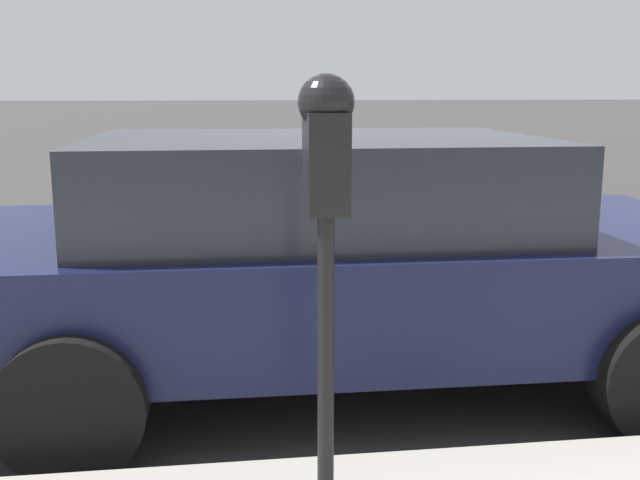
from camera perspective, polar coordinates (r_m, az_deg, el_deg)
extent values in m
plane|color=#3D3A3A|center=(5.39, 4.77, -6.29)|extent=(220.00, 220.00, 0.00)
cylinder|color=black|center=(2.69, 0.44, -9.27)|extent=(0.06, 0.06, 1.07)
cube|color=black|center=(2.52, 0.47, 5.84)|extent=(0.20, 0.14, 0.34)
sphere|color=black|center=(2.51, 0.47, 10.46)|extent=(0.19, 0.19, 0.19)
cube|color=gold|center=(2.63, 0.14, 5.15)|extent=(0.01, 0.11, 0.12)
cube|color=black|center=(2.62, 0.14, 7.73)|extent=(0.01, 0.10, 0.08)
cube|color=#14193D|center=(4.22, 2.04, -2.71)|extent=(1.98, 4.31, 0.58)
cube|color=#232833|center=(4.09, -0.29, 4.46)|extent=(1.73, 2.42, 0.49)
cylinder|color=black|center=(5.54, 14.12, -2.67)|extent=(0.23, 0.64, 0.64)
cylinder|color=black|center=(5.22, -14.35, -3.55)|extent=(0.23, 0.64, 0.64)
cylinder|color=black|center=(3.40, -18.40, -11.94)|extent=(0.23, 0.64, 0.64)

